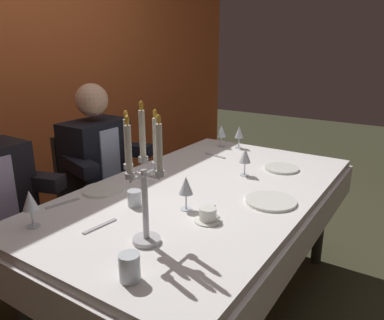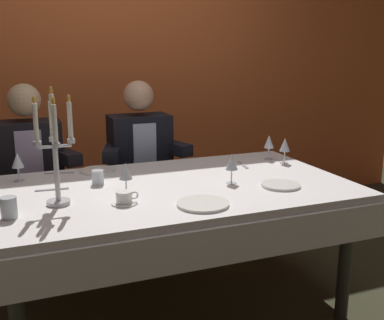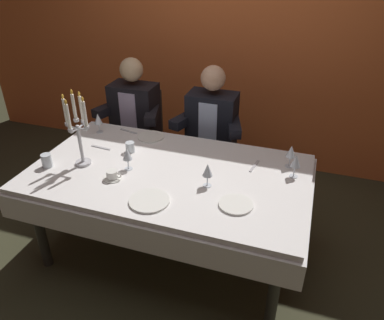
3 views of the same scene
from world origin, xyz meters
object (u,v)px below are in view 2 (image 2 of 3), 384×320
dinner_plate_2 (281,185)px  wine_glass_2 (285,146)px  dining_table (173,206)px  wine_glass_3 (126,172)px  wine_glass_1 (232,163)px  water_tumbler_0 (9,208)px  candelabra (55,151)px  wine_glass_0 (18,161)px  seated_diner_0 (29,161)px  seated_diner_1 (140,152)px  dinner_plate_0 (203,204)px  water_tumbler_1 (98,177)px  coffee_cup_0 (124,198)px  dinner_plate_1 (98,171)px  wine_glass_4 (269,142)px

dinner_plate_2 → wine_glass_2: wine_glass_2 is taller
dining_table → wine_glass_3: (-0.27, -0.07, 0.23)m
wine_glass_1 → water_tumbler_0: wine_glass_1 is taller
candelabra → wine_glass_0: candelabra is taller
dining_table → seated_diner_0: 1.13m
wine_glass_1 → dining_table: bearing=163.6°
water_tumbler_0 → seated_diner_1: size_ratio=0.08×
dinner_plate_0 → seated_diner_1: size_ratio=0.20×
seated_diner_1 → wine_glass_0: bearing=-148.6°
dinner_plate_0 → dinner_plate_2: 0.52m
candelabra → water_tumbler_1: size_ratio=7.09×
candelabra → coffee_cup_0: size_ratio=4.19×
wine_glass_2 → seated_diner_0: bearing=155.8°
wine_glass_3 → seated_diner_1: 1.02m
wine_glass_1 → water_tumbler_0: size_ratio=1.72×
wine_glass_0 → wine_glass_3: (0.50, -0.45, -0.00)m
seated_diner_1 → candelabra: bearing=-123.9°
wine_glass_2 → seated_diner_0: 1.67m
dinner_plate_1 → seated_diner_1: (0.38, 0.46, -0.01)m
dinner_plate_1 → wine_glass_1: size_ratio=1.28×
wine_glass_1 → wine_glass_2: (0.52, 0.29, 0.00)m
wine_glass_2 → water_tumbler_1: bearing=-178.0°
wine_glass_1 → wine_glass_3: size_ratio=1.00×
water_tumbler_0 → wine_glass_0: bearing=84.4°
dinner_plate_2 → wine_glass_1: bearing=146.8°
seated_diner_0 → seated_diner_1: size_ratio=1.00×
wine_glass_1 → wine_glass_2: size_ratio=1.00×
dining_table → wine_glass_1: 0.40m
dining_table → coffee_cup_0: size_ratio=14.70×
wine_glass_2 → seated_diner_1: seated_diner_1 is taller
candelabra → wine_glass_2: size_ratio=3.38×
wine_glass_4 → seated_diner_0: (-1.47, 0.56, -0.12)m
dinner_plate_0 → wine_glass_2: wine_glass_2 is taller
wine_glass_0 → dinner_plate_1: bearing=5.9°
seated_diner_0 → wine_glass_3: bearing=-66.2°
wine_glass_0 → water_tumbler_0: 0.61m
wine_glass_2 → wine_glass_4: same height
candelabra → seated_diner_1: bearing=56.1°
wine_glass_0 → water_tumbler_1: (0.40, -0.22, -0.08)m
wine_glass_1 → water_tumbler_1: wine_glass_1 is taller
dinner_plate_1 → seated_diner_0: bearing=128.7°
wine_glass_0 → coffee_cup_0: bearing=-52.8°
dinner_plate_1 → water_tumbler_0: size_ratio=2.21×
water_tumbler_0 → dinner_plate_0: bearing=-10.0°
dinner_plate_2 → water_tumbler_0: bearing=179.3°
wine_glass_0 → seated_diner_1: size_ratio=0.13×
wine_glass_3 → water_tumbler_0: bearing=-164.7°
candelabra → seated_diner_0: size_ratio=0.45×
candelabra → seated_diner_0: (-0.08, 0.99, -0.26)m
candelabra → dinner_plate_0: bearing=-22.5°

